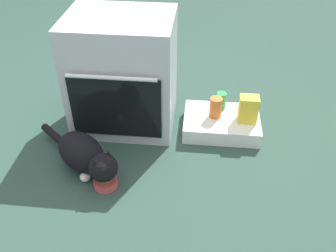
% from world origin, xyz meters
% --- Properties ---
extents(ground, '(8.00, 8.00, 0.00)m').
position_xyz_m(ground, '(0.00, 0.00, 0.00)').
color(ground, '#284238').
extents(oven, '(0.65, 0.56, 0.75)m').
position_xyz_m(oven, '(0.05, 0.49, 0.37)').
color(oven, '#B7BABF').
rests_on(oven, ground).
extents(pantry_cabinet, '(0.50, 0.36, 0.10)m').
position_xyz_m(pantry_cabinet, '(0.70, 0.46, 0.05)').
color(pantry_cabinet, white).
rests_on(pantry_cabinet, ground).
extents(food_bowl, '(0.14, 0.14, 0.08)m').
position_xyz_m(food_bowl, '(0.05, -0.13, 0.03)').
color(food_bowl, '#C64C47').
rests_on(food_bowl, ground).
extents(cat, '(0.59, 0.50, 0.24)m').
position_xyz_m(cat, '(-0.09, -0.02, 0.12)').
color(cat, black).
rests_on(cat, ground).
extents(snack_bag, '(0.12, 0.09, 0.18)m').
position_xyz_m(snack_bag, '(0.86, 0.43, 0.19)').
color(snack_bag, yellow).
rests_on(snack_bag, pantry_cabinet).
extents(sauce_jar, '(0.08, 0.08, 0.14)m').
position_xyz_m(sauce_jar, '(0.66, 0.46, 0.17)').
color(sauce_jar, '#D16023').
rests_on(sauce_jar, pantry_cabinet).
extents(soda_can, '(0.07, 0.07, 0.12)m').
position_xyz_m(soda_can, '(0.69, 0.56, 0.16)').
color(soda_can, green).
rests_on(soda_can, pantry_cabinet).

